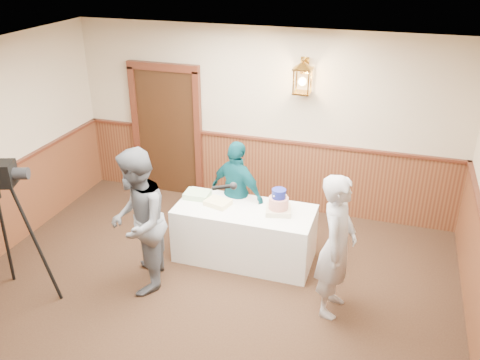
# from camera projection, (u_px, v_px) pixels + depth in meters

# --- Properties ---
(ground) EXTENTS (7.00, 7.00, 0.00)m
(ground) POSITION_uv_depth(u_px,v_px,m) (172.00, 352.00, 5.30)
(ground) COLOR black
(ground) RESTS_ON ground
(room_shell) EXTENTS (6.02, 7.02, 2.81)m
(room_shell) POSITION_uv_depth(u_px,v_px,m) (177.00, 203.00, 5.06)
(room_shell) COLOR #C5B094
(room_shell) RESTS_ON ground
(display_table) EXTENTS (1.80, 0.80, 0.75)m
(display_table) POSITION_uv_depth(u_px,v_px,m) (245.00, 233.00, 6.72)
(display_table) COLOR white
(display_table) RESTS_ON ground
(tiered_cake) EXTENTS (0.38, 0.38, 0.32)m
(tiered_cake) POSITION_uv_depth(u_px,v_px,m) (279.00, 203.00, 6.42)
(tiered_cake) COLOR beige
(tiered_cake) RESTS_ON display_table
(sheet_cake_yellow) EXTENTS (0.36, 0.31, 0.06)m
(sheet_cake_yellow) POSITION_uv_depth(u_px,v_px,m) (218.00, 203.00, 6.64)
(sheet_cake_yellow) COLOR #FEED97
(sheet_cake_yellow) RESTS_ON display_table
(sheet_cake_green) EXTENTS (0.34, 0.28, 0.08)m
(sheet_cake_green) POSITION_uv_depth(u_px,v_px,m) (197.00, 195.00, 6.83)
(sheet_cake_green) COLOR #A7D395
(sheet_cake_green) RESTS_ON display_table
(interviewer) EXTENTS (1.62, 1.06, 1.80)m
(interviewer) POSITION_uv_depth(u_px,v_px,m) (138.00, 222.00, 5.94)
(interviewer) COLOR slate
(interviewer) RESTS_ON ground
(baker) EXTENTS (0.47, 0.66, 1.71)m
(baker) POSITION_uv_depth(u_px,v_px,m) (337.00, 246.00, 5.57)
(baker) COLOR #A6A5AB
(baker) RESTS_ON ground
(assistant_p) EXTENTS (0.96, 0.69, 1.51)m
(assistant_p) POSITION_uv_depth(u_px,v_px,m) (237.00, 194.00, 6.93)
(assistant_p) COLOR #0B4650
(assistant_p) RESTS_ON ground
(tv_camera_rig) EXTENTS (0.70, 0.65, 1.78)m
(tv_camera_rig) POSITION_uv_depth(u_px,v_px,m) (9.00, 242.00, 5.73)
(tv_camera_rig) COLOR black
(tv_camera_rig) RESTS_ON ground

